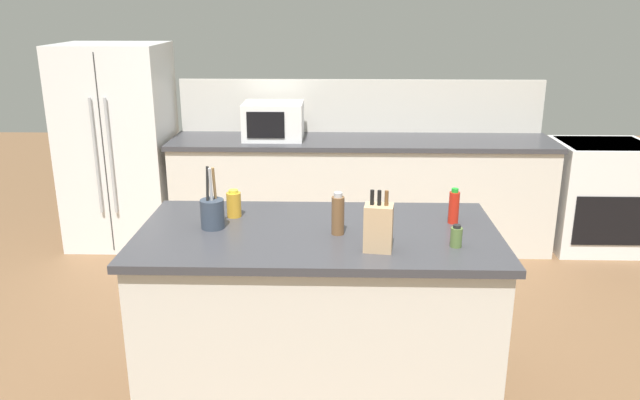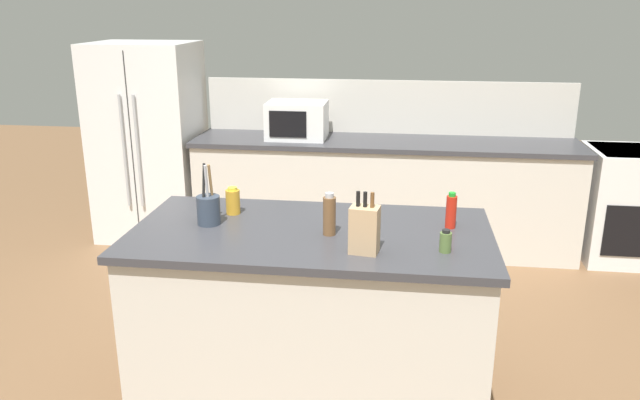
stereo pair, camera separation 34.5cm
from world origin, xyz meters
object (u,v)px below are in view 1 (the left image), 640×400
at_px(microwave, 273,121).
at_px(utensil_crock, 212,213).
at_px(refrigerator, 119,146).
at_px(honey_jar, 234,204).
at_px(range_oven, 598,195).
at_px(hot_sauce_bottle, 454,207).
at_px(pepper_grinder, 338,215).
at_px(spice_jar_oregano, 456,237).
at_px(knife_block, 378,227).

bearing_deg(microwave, utensil_crock, -92.54).
height_order(refrigerator, honey_jar, refrigerator).
xyz_separation_m(range_oven, hot_sauce_bottle, (-1.63, -2.07, 0.56)).
bearing_deg(pepper_grinder, spice_jar_oregano, -15.44).
bearing_deg(hot_sauce_bottle, utensil_crock, -174.98).
height_order(refrigerator, pepper_grinder, refrigerator).
relative_size(microwave, hot_sauce_bottle, 2.64).
height_order(refrigerator, hot_sauce_bottle, refrigerator).
bearing_deg(utensil_crock, honey_jar, 65.86).
relative_size(utensil_crock, hot_sauce_bottle, 1.71).
bearing_deg(hot_sauce_bottle, honey_jar, 176.52).
bearing_deg(honey_jar, pepper_grinder, -24.17).
distance_m(utensil_crock, hot_sauce_bottle, 1.24).
bearing_deg(range_oven, refrigerator, 179.28).
xyz_separation_m(pepper_grinder, honey_jar, (-0.56, 0.25, -0.03)).
bearing_deg(hot_sauce_bottle, range_oven, 51.77).
distance_m(pepper_grinder, hot_sauce_bottle, 0.63).
relative_size(range_oven, pepper_grinder, 4.28).
relative_size(pepper_grinder, spice_jar_oregano, 1.99).
bearing_deg(spice_jar_oregano, honey_jar, 160.07).
relative_size(microwave, pepper_grinder, 2.29).
xyz_separation_m(refrigerator, hot_sauce_bottle, (2.48, -2.12, 0.17)).
height_order(range_oven, knife_block, knife_block).
xyz_separation_m(knife_block, spice_jar_oregano, (0.37, 0.05, -0.06)).
xyz_separation_m(range_oven, knife_block, (-2.04, -2.45, 0.59)).
distance_m(knife_block, hot_sauce_bottle, 0.57).
relative_size(range_oven, spice_jar_oregano, 8.51).
bearing_deg(hot_sauce_bottle, refrigerator, 139.51).
relative_size(refrigerator, utensil_crock, 5.36).
bearing_deg(pepper_grinder, honey_jar, 155.83).
bearing_deg(honey_jar, range_oven, 35.64).
relative_size(knife_block, hot_sauce_bottle, 1.55).
xyz_separation_m(utensil_crock, pepper_grinder, (0.64, -0.07, 0.02)).
relative_size(pepper_grinder, honey_jar, 1.44).
bearing_deg(refrigerator, utensil_crock, -60.79).
bearing_deg(spice_jar_oregano, pepper_grinder, 164.56).
height_order(knife_block, hot_sauce_bottle, knife_block).
bearing_deg(honey_jar, microwave, 89.53).
height_order(range_oven, microwave, microwave).
relative_size(spice_jar_oregano, honey_jar, 0.73).
distance_m(knife_block, utensil_crock, 0.87).
bearing_deg(range_oven, honey_jar, -144.36).
relative_size(hot_sauce_bottle, honey_jar, 1.26).
height_order(pepper_grinder, honey_jar, pepper_grinder).
distance_m(range_oven, honey_jar, 3.47).
relative_size(utensil_crock, pepper_grinder, 1.49).
bearing_deg(knife_block, spice_jar_oregano, 16.75).
relative_size(range_oven, microwave, 1.87).
distance_m(hot_sauce_bottle, honey_jar, 1.16).
bearing_deg(knife_block, honey_jar, 156.58).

